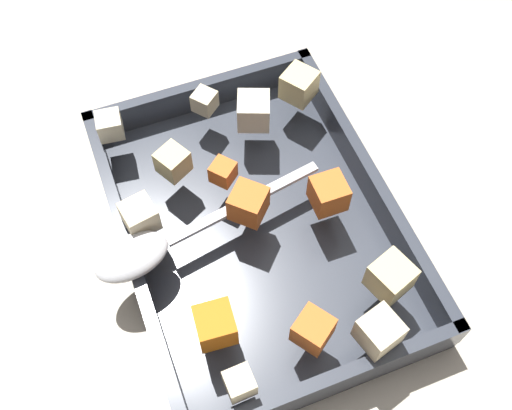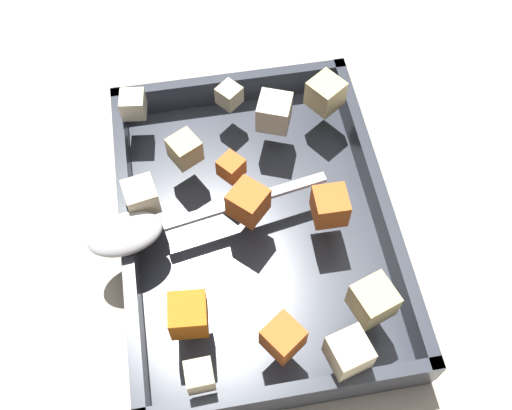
{
  "view_description": "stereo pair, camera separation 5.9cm",
  "coord_description": "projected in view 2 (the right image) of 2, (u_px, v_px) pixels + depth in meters",
  "views": [
    {
      "loc": [
        0.28,
        -0.09,
        0.57
      ],
      "look_at": [
        0.0,
        0.02,
        0.06
      ],
      "focal_mm": 42.88,
      "sensor_mm": 36.0,
      "label": 1
    },
    {
      "loc": [
        0.3,
        -0.03,
        0.57
      ],
      "look_at": [
        0.0,
        0.02,
        0.06
      ],
      "focal_mm": 42.88,
      "sensor_mm": 36.0,
      "label": 2
    }
  ],
  "objects": [
    {
      "name": "carrot_chunk_near_right",
      "position": [
        188.0,
        315.0,
        0.53
      ],
      "size": [
        0.04,
        0.04,
        0.03
      ],
      "primitive_type": "cube",
      "rotation": [
        0.0,
        0.0,
        6.2
      ],
      "color": "orange",
      "rests_on": "baking_dish"
    },
    {
      "name": "potato_chunk_mid_left",
      "position": [
        349.0,
        353.0,
        0.51
      ],
      "size": [
        0.04,
        0.04,
        0.03
      ],
      "primitive_type": "cube",
      "rotation": [
        0.0,
        0.0,
        3.4
      ],
      "color": "beige",
      "rests_on": "baking_dish"
    },
    {
      "name": "potato_chunk_rim_edge",
      "position": [
        325.0,
        93.0,
        0.65
      ],
      "size": [
        0.05,
        0.05,
        0.03
      ],
      "primitive_type": "cube",
      "rotation": [
        0.0,
        0.0,
        2.17
      ],
      "color": "#E0CC89",
      "rests_on": "baking_dish"
    },
    {
      "name": "potato_chunk_far_left",
      "position": [
        229.0,
        95.0,
        0.66
      ],
      "size": [
        0.03,
        0.03,
        0.02
      ],
      "primitive_type": "cube",
      "rotation": [
        0.0,
        0.0,
        0.69
      ],
      "color": "beige",
      "rests_on": "baking_dish"
    },
    {
      "name": "baking_dish",
      "position": [
        256.0,
        228.0,
        0.63
      ],
      "size": [
        0.36,
        0.27,
        0.05
      ],
      "color": "#333842",
      "rests_on": "ground_plane"
    },
    {
      "name": "carrot_chunk_far_right",
      "position": [
        283.0,
        338.0,
        0.52
      ],
      "size": [
        0.04,
        0.04,
        0.03
      ],
      "primitive_type": "cube",
      "rotation": [
        0.0,
        0.0,
        5.32
      ],
      "color": "orange",
      "rests_on": "baking_dish"
    },
    {
      "name": "ground_plane",
      "position": [
        240.0,
        237.0,
        0.64
      ],
      "size": [
        4.0,
        4.0,
        0.0
      ],
      "primitive_type": "plane",
      "color": "#BCB29E"
    },
    {
      "name": "potato_chunk_heap_top",
      "position": [
        185.0,
        149.0,
        0.62
      ],
      "size": [
        0.04,
        0.04,
        0.03
      ],
      "primitive_type": "cube",
      "rotation": [
        0.0,
        0.0,
        5.21
      ],
      "color": "#E0CC89",
      "rests_on": "baking_dish"
    },
    {
      "name": "serving_spoon",
      "position": [
        139.0,
        230.0,
        0.58
      ],
      "size": [
        0.07,
        0.24,
        0.02
      ],
      "rotation": [
        0.0,
        0.0,
        1.74
      ],
      "color": "silver",
      "rests_on": "baking_dish"
    },
    {
      "name": "potato_chunk_corner_se",
      "position": [
        133.0,
        104.0,
        0.65
      ],
      "size": [
        0.03,
        0.03,
        0.03
      ],
      "primitive_type": "cube",
      "rotation": [
        0.0,
        0.0,
        4.59
      ],
      "color": "beige",
      "rests_on": "baking_dish"
    },
    {
      "name": "potato_chunk_back_center",
      "position": [
        141.0,
        196.0,
        0.59
      ],
      "size": [
        0.04,
        0.04,
        0.03
      ],
      "primitive_type": "cube",
      "rotation": [
        0.0,
        0.0,
        0.18
      ],
      "color": "beige",
      "rests_on": "baking_dish"
    },
    {
      "name": "potato_chunk_corner_sw",
      "position": [
        274.0,
        112.0,
        0.64
      ],
      "size": [
        0.04,
        0.04,
        0.03
      ],
      "primitive_type": "cube",
      "rotation": [
        0.0,
        0.0,
        1.19
      ],
      "color": "beige",
      "rests_on": "baking_dish"
    },
    {
      "name": "carrot_chunk_center",
      "position": [
        330.0,
        206.0,
        0.58
      ],
      "size": [
        0.03,
        0.03,
        0.03
      ],
      "primitive_type": "cube",
      "rotation": [
        0.0,
        0.0,
        1.56
      ],
      "color": "orange",
      "rests_on": "baking_dish"
    },
    {
      "name": "carrot_chunk_mid_right",
      "position": [
        248.0,
        202.0,
        0.59
      ],
      "size": [
        0.05,
        0.05,
        0.03
      ],
      "primitive_type": "cube",
      "rotation": [
        0.0,
        0.0,
        5.51
      ],
      "color": "orange",
      "rests_on": "baking_dish"
    },
    {
      "name": "potato_chunk_heap_side",
      "position": [
        373.0,
        300.0,
        0.53
      ],
      "size": [
        0.04,
        0.04,
        0.03
      ],
      "primitive_type": "cube",
      "rotation": [
        0.0,
        0.0,
        3.47
      ],
      "color": "#E0CC89",
      "rests_on": "baking_dish"
    },
    {
      "name": "potato_chunk_front_center",
      "position": [
        200.0,
        376.0,
        0.51
      ],
      "size": [
        0.02,
        0.02,
        0.02
      ],
      "primitive_type": "cube",
      "rotation": [
        0.0,
        0.0,
        1.61
      ],
      "color": "beige",
      "rests_on": "baking_dish"
    },
    {
      "name": "carrot_chunk_corner_ne",
      "position": [
        228.0,
        168.0,
        0.61
      ],
      "size": [
        0.03,
        0.03,
        0.02
      ],
      "primitive_type": "cube",
      "rotation": [
        0.0,
        0.0,
        2.27
      ],
      "color": "orange",
      "rests_on": "baking_dish"
    }
  ]
}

